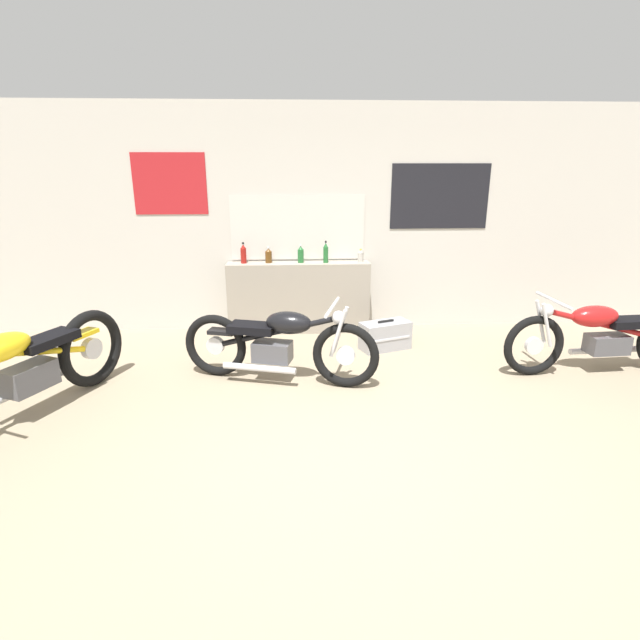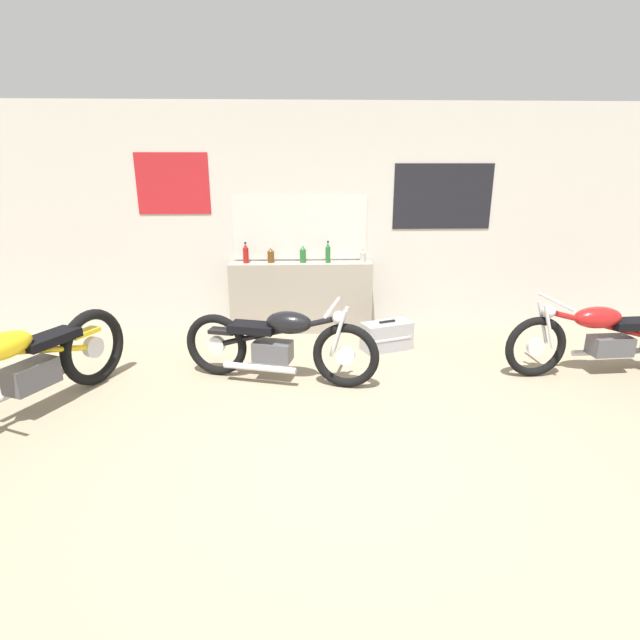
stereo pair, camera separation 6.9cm
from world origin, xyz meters
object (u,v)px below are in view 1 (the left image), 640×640
at_px(bottle_rightmost, 361,256).
at_px(motorcycle_red, 602,335).
at_px(motorcycle_yellow, 20,371).
at_px(motorcycle_black, 278,343).
at_px(bottle_right_center, 325,253).
at_px(hard_case_silver, 385,336).
at_px(bottle_center, 301,255).
at_px(bottle_leftmost, 243,254).
at_px(bottle_left_center, 269,256).

relative_size(bottle_rightmost, motorcycle_red, 0.08).
distance_m(motorcycle_yellow, motorcycle_black, 2.23).
height_order(bottle_right_center, hard_case_silver, bottle_right_center).
relative_size(bottle_center, hard_case_silver, 0.36).
bearing_deg(bottle_center, motorcycle_yellow, -137.01).
bearing_deg(motorcycle_yellow, hard_case_silver, 24.03).
distance_m(bottle_center, motorcycle_yellow, 3.31).
relative_size(bottle_leftmost, motorcycle_red, 0.12).
bearing_deg(bottle_right_center, motorcycle_red, -28.16).
distance_m(bottle_left_center, bottle_rightmost, 1.16).
bearing_deg(motorcycle_red, hard_case_silver, 159.83).
relative_size(bottle_left_center, motorcycle_yellow, 0.09).
bearing_deg(motorcycle_red, bottle_center, 153.93).
bearing_deg(bottle_left_center, bottle_rightmost, -0.64).
bearing_deg(bottle_left_center, bottle_center, -2.08).
xyz_separation_m(bottle_center, bottle_right_center, (0.31, -0.02, 0.02)).
bearing_deg(bottle_leftmost, bottle_left_center, 2.16).
bearing_deg(bottle_rightmost, bottle_left_center, 179.36).
xyz_separation_m(bottle_leftmost, motorcycle_yellow, (-1.68, -2.23, -0.57)).
bearing_deg(bottle_left_center, bottle_right_center, -3.06).
distance_m(bottle_right_center, motorcycle_red, 3.20).
height_order(bottle_leftmost, bottle_right_center, bottle_right_center).
bearing_deg(motorcycle_black, bottle_leftmost, 106.26).
relative_size(bottle_left_center, bottle_center, 0.86).
xyz_separation_m(bottle_left_center, bottle_right_center, (0.71, -0.04, 0.03)).
height_order(bottle_rightmost, motorcycle_black, bottle_rightmost).
bearing_deg(bottle_left_center, motorcycle_yellow, -131.56).
distance_m(bottle_left_center, motorcycle_red, 3.84).
relative_size(bottle_leftmost, hard_case_silver, 0.41).
height_order(bottle_right_center, motorcycle_black, bottle_right_center).
distance_m(bottle_leftmost, motorcycle_red, 4.12).
relative_size(bottle_center, motorcycle_black, 0.12).
relative_size(bottle_leftmost, bottle_center, 1.13).
bearing_deg(bottle_leftmost, bottle_center, -0.24).
bearing_deg(motorcycle_red, bottle_right_center, 151.84).
bearing_deg(hard_case_silver, motorcycle_black, -145.72).
bearing_deg(hard_case_silver, bottle_right_center, 132.98).
bearing_deg(bottle_leftmost, hard_case_silver, -23.61).
relative_size(bottle_leftmost, motorcycle_black, 0.13).
distance_m(bottle_leftmost, hard_case_silver, 2.02).
distance_m(motorcycle_black, motorcycle_red, 3.33).
bearing_deg(hard_case_silver, bottle_rightmost, 106.17).
distance_m(bottle_right_center, motorcycle_black, 1.75).
bearing_deg(bottle_center, motorcycle_black, -99.26).
height_order(bottle_right_center, bottle_rightmost, bottle_right_center).
height_order(bottle_center, motorcycle_yellow, bottle_center).
bearing_deg(bottle_rightmost, bottle_right_center, -176.79).
bearing_deg(bottle_rightmost, bottle_center, -179.86).
bearing_deg(bottle_leftmost, bottle_rightmost, -0.05).
bearing_deg(motorcycle_red, bottle_leftmost, 158.29).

